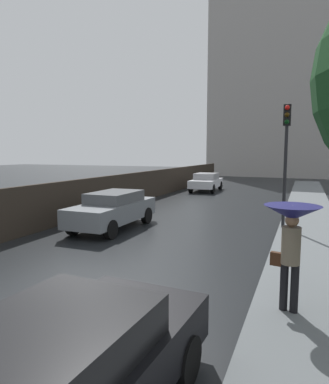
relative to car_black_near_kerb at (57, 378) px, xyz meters
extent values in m
plane|color=black|center=(-2.63, 3.77, -0.71)|extent=(120.00, 120.00, 0.00)
cube|color=slate|center=(2.47, 3.77, -0.64)|extent=(2.20, 60.00, 0.14)
cube|color=black|center=(0.00, -0.05, 0.42)|extent=(1.67, 2.10, 0.43)
cylinder|color=black|center=(-0.74, 1.44, -0.40)|extent=(0.25, 0.64, 0.63)
cylinder|color=black|center=(0.89, 1.36, -0.40)|extent=(0.25, 0.64, 0.63)
cube|color=slate|center=(-4.58, 8.78, -0.04)|extent=(1.69, 4.32, 0.68)
cube|color=#494D50|center=(-4.58, 8.96, 0.50)|extent=(1.48, 2.25, 0.40)
cylinder|color=black|center=(-3.81, 7.35, -0.38)|extent=(0.22, 0.67, 0.66)
cylinder|color=black|center=(-5.35, 7.36, -0.38)|extent=(0.22, 0.67, 0.66)
cylinder|color=black|center=(-3.80, 10.20, -0.38)|extent=(0.22, 0.67, 0.66)
cylinder|color=black|center=(-5.34, 10.21, -0.38)|extent=(0.22, 0.67, 0.66)
cube|color=silver|center=(-4.70, 22.80, -0.10)|extent=(1.88, 4.17, 0.57)
cube|color=gray|center=(-4.70, 22.84, 0.41)|extent=(1.61, 2.04, 0.46)
cylinder|color=black|center=(-3.85, 21.46, -0.38)|extent=(0.24, 0.67, 0.66)
cylinder|color=black|center=(-5.48, 21.42, -0.38)|extent=(0.24, 0.67, 0.66)
cylinder|color=black|center=(-3.93, 24.18, -0.38)|extent=(0.24, 0.67, 0.66)
cylinder|color=black|center=(-5.55, 24.13, -0.38)|extent=(0.24, 0.67, 0.66)
cylinder|color=black|center=(1.94, 3.70, -0.15)|extent=(0.14, 0.14, 0.86)
cylinder|color=black|center=(2.11, 3.67, -0.15)|extent=(0.14, 0.14, 0.86)
cylinder|color=#726651|center=(2.02, 3.68, 0.61)|extent=(0.32, 0.32, 0.66)
sphere|color=#8C6647|center=(2.02, 3.68, 1.06)|extent=(0.23, 0.23, 0.23)
cube|color=#3F2314|center=(1.79, 3.73, 0.33)|extent=(0.22, 0.14, 0.24)
cylinder|color=#4C4C51|center=(2.02, 3.68, 0.93)|extent=(0.02, 0.02, 0.77)
cone|color=navy|center=(2.02, 3.68, 1.19)|extent=(0.96, 0.96, 0.26)
cylinder|color=black|center=(1.52, 10.84, 1.30)|extent=(0.12, 0.12, 3.75)
cube|color=black|center=(1.52, 10.84, 3.55)|extent=(0.26, 0.26, 0.75)
sphere|color=red|center=(1.52, 10.67, 3.80)|extent=(0.17, 0.17, 0.17)
sphere|color=#392405|center=(1.52, 10.67, 3.55)|extent=(0.17, 0.17, 0.17)
sphere|color=black|center=(1.52, 10.67, 3.30)|extent=(0.17, 0.17, 0.17)
cube|color=#9E9993|center=(-1.17, 43.97, 10.66)|extent=(16.37, 10.49, 22.74)
camera|label=1|loc=(2.18, -2.54, 2.22)|focal=32.22mm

